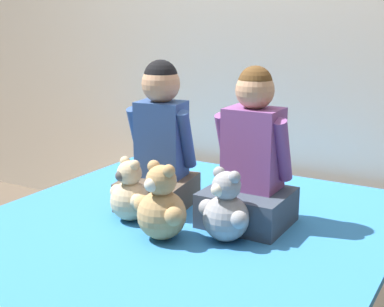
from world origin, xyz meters
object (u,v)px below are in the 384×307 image
Objects in this scene: child_on_left at (160,144)px; child_on_right at (251,162)px; bed at (173,280)px; teddy_bear_held_by_right_child at (226,211)px; teddy_bear_between_children at (161,207)px; teddy_bear_held_by_left_child at (130,194)px.

child_on_right is at bearing -8.42° from child_on_left.
child_on_right is at bearing 44.97° from bed.
child_on_right is 0.26m from teddy_bear_held_by_right_child.
bed is 2.98× the size of child_on_left.
child_on_left is (-0.21, 0.24, 0.50)m from bed.
bed is 6.39× the size of teddy_bear_between_children.
teddy_bear_held_by_right_child is (0.23, 0.01, 0.34)m from bed.
teddy_bear_held_by_right_child is at bearing 42.28° from teddy_bear_between_children.
child_on_right is at bearing 72.41° from teddy_bear_between_children.
bed is 0.58m from child_on_right.
child_on_left reaches higher than teddy_bear_between_children.
child_on_right is (0.45, -0.00, -0.02)m from child_on_left.
teddy_bear_held_by_left_child is at bearing -97.08° from child_on_left.
teddy_bear_held_by_right_child is (0.44, -0.23, -0.16)m from child_on_left.
child_on_right reaches higher than teddy_bear_between_children.
child_on_left reaches higher than teddy_bear_held_by_left_child.
child_on_right reaches higher than teddy_bear_held_by_right_child.
teddy_bear_held_by_left_child is (0.00, -0.23, -0.17)m from child_on_left.
child_on_left reaches higher than bed.
teddy_bear_between_children is (0.22, -0.33, -0.15)m from child_on_left.
teddy_bear_held_by_right_child is 0.93× the size of teddy_bear_between_children.
teddy_bear_between_children is (-0.22, -0.33, -0.13)m from child_on_right.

